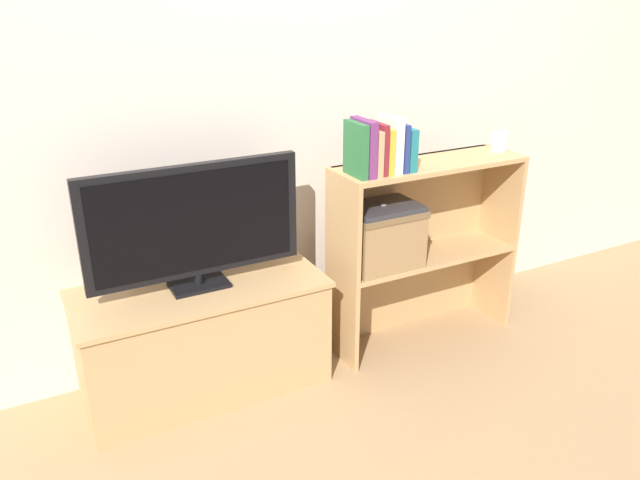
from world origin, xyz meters
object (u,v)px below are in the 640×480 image
(tv_stand, at_px, (203,337))
(book_ivory, at_px, (390,144))
(book_navy, at_px, (398,146))
(laptop, at_px, (383,207))
(book_forest, at_px, (356,150))
(book_maroon, at_px, (377,148))
(book_plum, at_px, (363,148))
(book_mustard, at_px, (383,150))
(storage_basket_left, at_px, (382,235))
(tv, at_px, (194,223))
(book_teal, at_px, (404,148))
(book_tan, at_px, (371,151))
(baby_monitor, at_px, (499,141))

(tv_stand, height_order, book_ivory, book_ivory)
(book_navy, relative_size, laptop, 0.64)
(book_forest, xyz_separation_m, book_maroon, (0.10, 0.00, -0.01))
(book_plum, height_order, book_ivory, same)
(book_forest, height_order, book_ivory, book_ivory)
(book_mustard, relative_size, storage_basket_left, 0.57)
(tv, distance_m, book_ivory, 0.83)
(tv, distance_m, book_maroon, 0.77)
(tv_stand, xyz_separation_m, book_forest, (0.63, -0.10, 0.72))
(storage_basket_left, xyz_separation_m, laptop, (0.00, -0.00, 0.13))
(book_teal, bearing_deg, book_tan, 180.00)
(book_tan, xyz_separation_m, book_teal, (0.16, 0.00, -0.00))
(tv, relative_size, book_mustard, 4.56)
(book_forest, xyz_separation_m, storage_basket_left, (0.15, 0.02, -0.39))
(book_forest, xyz_separation_m, book_plum, (0.03, 0.00, 0.00))
(book_tan, xyz_separation_m, baby_monitor, (0.70, 0.03, -0.04))
(tv_stand, distance_m, book_forest, 0.96)
(tv_stand, distance_m, tv, 0.49)
(tv_stand, bearing_deg, book_forest, -9.44)
(book_plum, relative_size, book_navy, 1.14)
(book_navy, height_order, storage_basket_left, book_navy)
(book_mustard, bearing_deg, tv_stand, 172.11)
(book_maroon, bearing_deg, tv_stand, 171.80)
(book_tan, relative_size, baby_monitor, 1.47)
(book_navy, height_order, baby_monitor, book_navy)
(book_plum, distance_m, book_navy, 0.16)
(tv, bearing_deg, book_forest, -9.30)
(tv_stand, height_order, book_forest, book_forest)
(book_plum, xyz_separation_m, book_teal, (0.19, 0.00, -0.02))
(book_forest, height_order, book_navy, book_forest)
(book_teal, relative_size, storage_basket_left, 0.55)
(book_navy, bearing_deg, book_forest, 180.00)
(book_maroon, xyz_separation_m, storage_basket_left, (0.05, 0.02, -0.39))
(book_navy, distance_m, laptop, 0.26)
(book_tan, xyz_separation_m, book_mustard, (0.06, -0.00, -0.00))
(book_plum, distance_m, baby_monitor, 0.73)
(tv, height_order, laptop, tv)
(tv_stand, distance_m, book_maroon, 1.03)
(book_plum, distance_m, laptop, 0.29)
(book_navy, xyz_separation_m, storage_basket_left, (-0.05, 0.02, -0.38))
(book_mustard, distance_m, book_ivory, 0.04)
(book_teal, distance_m, storage_basket_left, 0.38)
(book_plum, xyz_separation_m, baby_monitor, (0.73, 0.03, -0.06))
(book_mustard, xyz_separation_m, baby_monitor, (0.64, 0.03, -0.04))
(book_mustard, distance_m, book_navy, 0.07)
(book_ivory, height_order, book_teal, book_ivory)
(book_forest, bearing_deg, book_ivory, 0.00)
(book_forest, distance_m, storage_basket_left, 0.42)
(book_tan, bearing_deg, book_plum, 180.00)
(book_tan, bearing_deg, storage_basket_left, 11.39)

